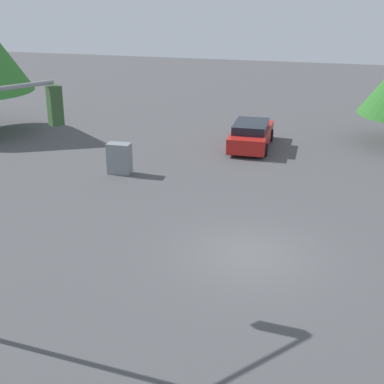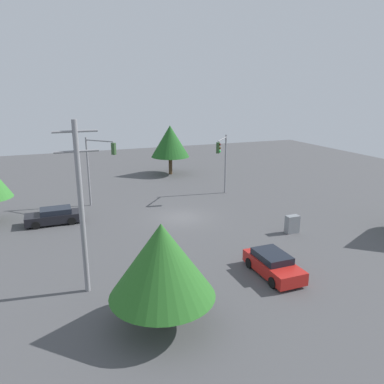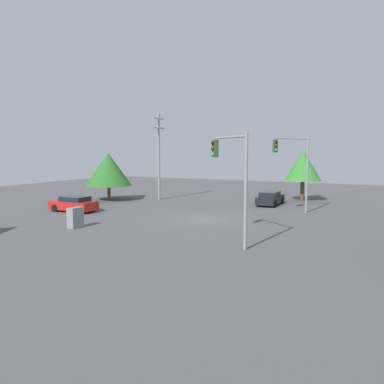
{
  "view_description": "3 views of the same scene",
  "coord_description": "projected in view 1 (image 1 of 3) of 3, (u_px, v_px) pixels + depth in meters",
  "views": [
    {
      "loc": [
        -2.05,
        17.1,
        8.95
      ],
      "look_at": [
        1.96,
        -0.1,
        1.98
      ],
      "focal_mm": 55.0,
      "sensor_mm": 36.0,
      "label": 1
    },
    {
      "loc": [
        -10.46,
        -29.16,
        10.88
      ],
      "look_at": [
        0.64,
        -0.85,
        2.47
      ],
      "focal_mm": 35.0,
      "sensor_mm": 36.0,
      "label": 2
    },
    {
      "loc": [
        25.83,
        12.28,
        5.19
      ],
      "look_at": [
        2.33,
        0.26,
        2.38
      ],
      "focal_mm": 35.0,
      "sensor_mm": 36.0,
      "label": 3
    }
  ],
  "objects": [
    {
      "name": "sedan_red",
      "position": [
        251.0,
        135.0,
        30.0
      ],
      "size": [
        1.98,
        4.25,
        1.36
      ],
      "rotation": [
        0.0,
        0.0,
        3.14
      ],
      "color": "red",
      "rests_on": "ground_plane"
    },
    {
      "name": "electrical_cabinet",
      "position": [
        119.0,
        158.0,
        26.3
      ],
      "size": [
        1.04,
        0.58,
        1.4
      ],
      "primitive_type": "cube",
      "color": "gray",
      "rests_on": "ground_plane"
    },
    {
      "name": "ground_plane",
      "position": [
        250.0,
        254.0,
        19.2
      ],
      "size": [
        80.0,
        80.0,
        0.0
      ],
      "primitive_type": "plane",
      "color": "#4C4C4F"
    }
  ]
}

